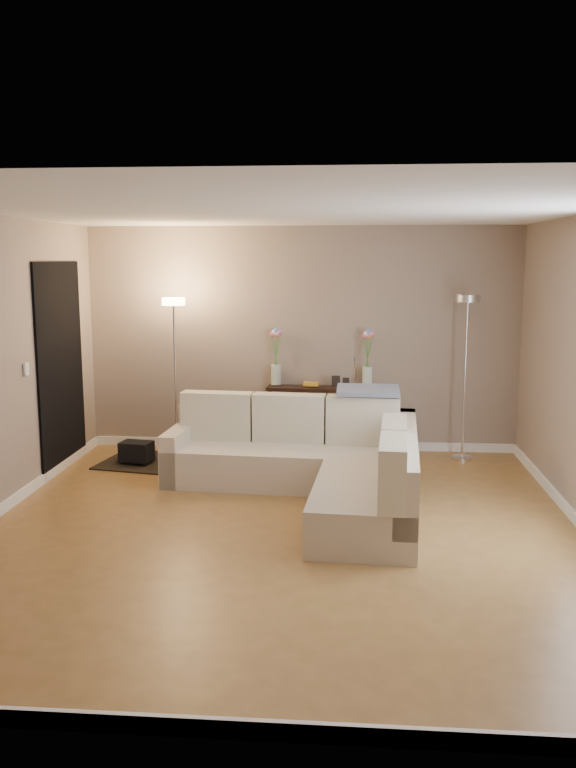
# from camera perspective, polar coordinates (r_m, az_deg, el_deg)

# --- Properties ---
(floor) EXTENTS (5.00, 5.50, 0.01)m
(floor) POSITION_cam_1_polar(r_m,az_deg,el_deg) (6.32, -0.60, -11.14)
(floor) COLOR olive
(floor) RESTS_ON ground
(ceiling) EXTENTS (5.00, 5.50, 0.01)m
(ceiling) POSITION_cam_1_polar(r_m,az_deg,el_deg) (5.93, -0.64, 13.19)
(ceiling) COLOR white
(ceiling) RESTS_ON ground
(wall_back) EXTENTS (5.00, 0.02, 2.60)m
(wall_back) POSITION_cam_1_polar(r_m,az_deg,el_deg) (8.72, 1.05, 3.41)
(wall_back) COLOR gray
(wall_back) RESTS_ON ground
(wall_front) EXTENTS (5.00, 0.02, 2.60)m
(wall_front) POSITION_cam_1_polar(r_m,az_deg,el_deg) (3.31, -5.03, -6.73)
(wall_front) COLOR gray
(wall_front) RESTS_ON ground
(baseboard_back) EXTENTS (5.00, 0.03, 0.10)m
(baseboard_back) POSITION_cam_1_polar(r_m,az_deg,el_deg) (8.91, 1.01, -4.62)
(baseboard_back) COLOR white
(baseboard_back) RESTS_ON ground
(baseboard_front) EXTENTS (5.00, 0.03, 0.10)m
(baseboard_front) POSITION_cam_1_polar(r_m,az_deg,el_deg) (3.87, -4.67, -24.68)
(baseboard_front) COLOR white
(baseboard_front) RESTS_ON ground
(doorway) EXTENTS (0.02, 1.20, 2.20)m
(doorway) POSITION_cam_1_polar(r_m,az_deg,el_deg) (8.25, -16.91, 1.26)
(doorway) COLOR black
(doorway) RESTS_ON ground
(switch_plate) EXTENTS (0.02, 0.08, 0.12)m
(switch_plate) POSITION_cam_1_polar(r_m,az_deg,el_deg) (7.46, -19.32, 1.07)
(switch_plate) COLOR white
(switch_plate) RESTS_ON ground
(sectional_sofa) EXTENTS (2.51, 2.52, 0.87)m
(sectional_sofa) POSITION_cam_1_polar(r_m,az_deg,el_deg) (7.11, 2.31, -6.03)
(sectional_sofa) COLOR beige
(sectional_sofa) RESTS_ON floor
(throw_blanket) EXTENTS (0.63, 0.37, 0.08)m
(throw_blanket) POSITION_cam_1_polar(r_m,az_deg,el_deg) (7.54, 6.12, -0.48)
(throw_blanket) COLOR slate
(throw_blanket) RESTS_ON sectional_sofa
(console_table) EXTENTS (1.26, 0.40, 0.77)m
(console_table) POSITION_cam_1_polar(r_m,az_deg,el_deg) (8.72, 2.03, -2.35)
(console_table) COLOR black
(console_table) RESTS_ON floor
(leaning_mirror) EXTENTS (0.88, 0.09, 0.69)m
(leaning_mirror) POSITION_cam_1_polar(r_m,az_deg,el_deg) (8.76, 2.66, 2.36)
(leaning_mirror) COLOR black
(leaning_mirror) RESTS_ON console_table
(table_decor) EXTENTS (0.53, 0.12, 0.12)m
(table_decor) POSITION_cam_1_polar(r_m,az_deg,el_deg) (8.61, 2.51, 0.07)
(table_decor) COLOR gold
(table_decor) RESTS_ON console_table
(flower_vase_left) EXTENTS (0.15, 0.12, 0.66)m
(flower_vase_left) POSITION_cam_1_polar(r_m,az_deg,el_deg) (8.67, -0.92, 1.79)
(flower_vase_left) COLOR silver
(flower_vase_left) RESTS_ON console_table
(flower_vase_right) EXTENTS (0.15, 0.12, 0.66)m
(flower_vase_right) POSITION_cam_1_polar(r_m,az_deg,el_deg) (8.58, 6.08, 1.66)
(flower_vase_right) COLOR silver
(flower_vase_right) RESTS_ON console_table
(floor_lamp_lit) EXTENTS (0.30, 0.30, 1.80)m
(floor_lamp_lit) POSITION_cam_1_polar(r_m,az_deg,el_deg) (8.46, -8.64, 2.92)
(floor_lamp_lit) COLOR silver
(floor_lamp_lit) RESTS_ON floor
(floor_lamp_unlit) EXTENTS (0.29, 0.29, 1.84)m
(floor_lamp_unlit) POSITION_cam_1_polar(r_m,az_deg,el_deg) (8.43, 13.43, 2.97)
(floor_lamp_unlit) COLOR silver
(floor_lamp_unlit) RESTS_ON floor
(charcoal_rug) EXTENTS (1.31, 1.07, 0.02)m
(charcoal_rug) POSITION_cam_1_polar(r_m,az_deg,el_deg) (8.43, -9.97, -5.89)
(charcoal_rug) COLOR black
(charcoal_rug) RESTS_ON floor
(black_bag) EXTENTS (0.37, 0.29, 0.22)m
(black_bag) POSITION_cam_1_polar(r_m,az_deg,el_deg) (8.39, -11.47, -5.05)
(black_bag) COLOR black
(black_bag) RESTS_ON charcoal_rug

